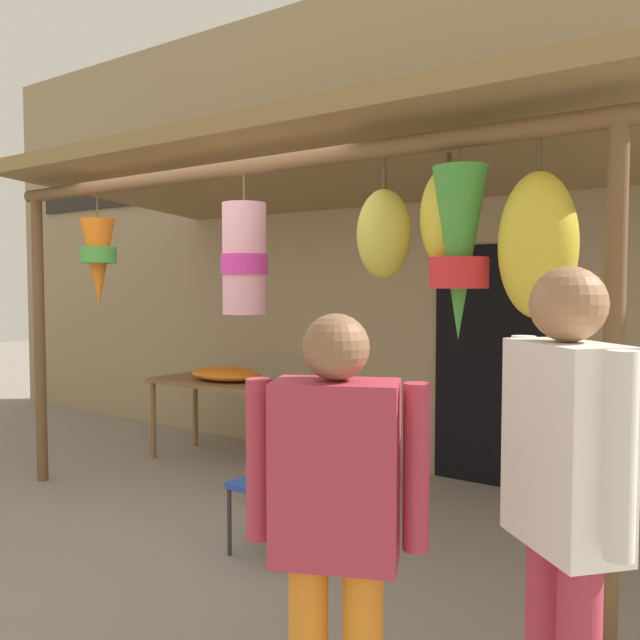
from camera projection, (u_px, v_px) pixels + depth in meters
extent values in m
plane|color=gray|center=(200.00, 526.00, 4.54)|extent=(30.00, 30.00, 0.00)
cube|color=#9E8966|center=(366.00, 227.00, 6.21)|extent=(11.08, 0.25, 4.42)
cube|color=#2D2823|center=(358.00, 168.00, 6.06)|extent=(9.97, 0.04, 0.24)
cube|color=black|center=(498.00, 366.00, 5.39)|extent=(1.10, 0.03, 2.00)
cylinder|color=brown|center=(40.00, 340.00, 5.54)|extent=(0.09, 0.09, 2.41)
cylinder|color=brown|center=(613.00, 389.00, 2.95)|extent=(0.09, 0.09, 2.41)
cylinder|color=brown|center=(218.00, 326.00, 7.29)|extent=(0.09, 0.09, 2.41)
cylinder|color=brown|center=(237.00, 168.00, 4.18)|extent=(4.71, 0.10, 0.10)
cylinder|color=brown|center=(399.00, 186.00, 5.92)|extent=(4.71, 0.10, 0.10)
cube|color=olive|center=(332.00, 173.00, 5.05)|extent=(5.01, 2.65, 0.33)
cylinder|color=brown|center=(97.00, 207.00, 5.07)|extent=(0.01, 0.01, 0.18)
cone|color=orange|center=(98.00, 263.00, 5.09)|extent=(0.26, 0.26, 0.68)
cylinder|color=green|center=(98.00, 255.00, 5.09)|extent=(0.28, 0.28, 0.12)
cylinder|color=brown|center=(244.00, 188.00, 4.09)|extent=(0.01, 0.01, 0.18)
cylinder|color=pink|center=(244.00, 259.00, 4.12)|extent=(0.27, 0.27, 0.69)
cylinder|color=#D13399|center=(244.00, 264.00, 4.12)|extent=(0.30, 0.30, 0.13)
cylinder|color=brown|center=(460.00, 157.00, 3.32)|extent=(0.01, 0.01, 0.09)
cone|color=green|center=(459.00, 254.00, 3.34)|extent=(0.28, 0.28, 0.88)
cylinder|color=red|center=(459.00, 273.00, 3.35)|extent=(0.30, 0.30, 0.16)
cylinder|color=#4C3D23|center=(539.00, 155.00, 3.10)|extent=(0.02, 0.02, 0.15)
ellipsoid|color=yellow|center=(538.00, 245.00, 3.12)|extent=(0.37, 0.32, 0.70)
cylinder|color=#4C3D23|center=(449.00, 159.00, 3.44)|extent=(0.02, 0.02, 0.06)
ellipsoid|color=yellow|center=(448.00, 217.00, 3.46)|extent=(0.30, 0.26, 0.54)
cylinder|color=#4C3D23|center=(384.00, 174.00, 3.60)|extent=(0.02, 0.02, 0.16)
ellipsoid|color=gold|center=(384.00, 234.00, 3.62)|extent=(0.31, 0.26, 0.49)
cube|color=brown|center=(223.00, 382.00, 6.14)|extent=(1.42, 0.66, 0.04)
cylinder|color=brown|center=(153.00, 420.00, 6.32)|extent=(0.05, 0.05, 0.73)
cylinder|color=brown|center=(258.00, 438.00, 5.56)|extent=(0.05, 0.05, 0.73)
cylinder|color=brown|center=(195.00, 411.00, 6.77)|extent=(0.05, 0.05, 0.73)
cylinder|color=brown|center=(298.00, 427.00, 6.01)|extent=(0.05, 0.05, 0.73)
ellipsoid|color=orange|center=(226.00, 374.00, 6.14)|extent=(0.73, 0.51, 0.12)
ellipsoid|color=yellow|center=(230.00, 375.00, 6.03)|extent=(0.33, 0.25, 0.08)
cube|color=#2347A8|center=(271.00, 484.00, 4.06)|extent=(0.42, 0.42, 0.04)
cube|color=#2347A8|center=(289.00, 446.00, 4.19)|extent=(0.40, 0.05, 0.40)
cylinder|color=#333338|center=(229.00, 520.00, 4.04)|extent=(0.03, 0.03, 0.44)
cylinder|color=#333338|center=(273.00, 534.00, 3.82)|extent=(0.03, 0.03, 0.44)
cylinder|color=#333338|center=(269.00, 505.00, 4.33)|extent=(0.03, 0.03, 0.44)
cylinder|color=#333338|center=(311.00, 517.00, 4.11)|extent=(0.03, 0.03, 0.44)
cylinder|color=olive|center=(275.00, 485.00, 5.10)|extent=(0.49, 0.49, 0.23)
cube|color=silver|center=(565.00, 445.00, 2.04)|extent=(0.44, 0.43, 0.64)
cylinder|color=silver|center=(522.00, 418.00, 2.29)|extent=(0.08, 0.08, 0.58)
cylinder|color=silver|center=(621.00, 456.00, 1.79)|extent=(0.08, 0.08, 0.58)
sphere|color=#9E704C|center=(568.00, 304.00, 2.02)|extent=(0.24, 0.24, 0.24)
cube|color=#B23347|center=(336.00, 472.00, 2.10)|extent=(0.46, 0.37, 0.59)
cylinder|color=#B23347|center=(259.00, 459.00, 2.15)|extent=(0.08, 0.08, 0.53)
cylinder|color=#B23347|center=(416.00, 467.00, 2.05)|extent=(0.08, 0.08, 0.53)
sphere|color=#896042|center=(336.00, 347.00, 2.08)|extent=(0.21, 0.21, 0.21)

